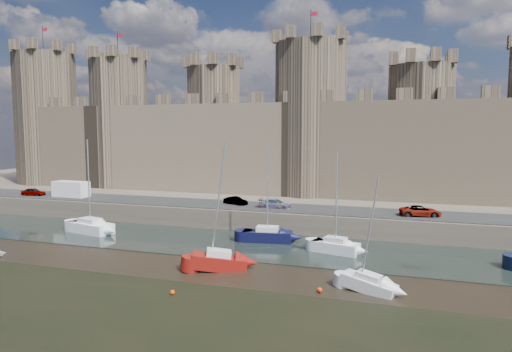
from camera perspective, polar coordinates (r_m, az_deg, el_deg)
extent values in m
plane|color=black|center=(29.64, -17.54, -19.26)|extent=(160.00, 160.00, 0.00)
cube|color=black|center=(49.96, -1.20, -8.58)|extent=(160.00, 12.00, 0.08)
cube|color=#4C443A|center=(84.00, 6.88, -1.93)|extent=(160.00, 60.00, 2.50)
cube|color=black|center=(58.78, 2.00, -3.91)|extent=(160.00, 7.00, 0.10)
cube|color=#42382B|center=(71.57, 5.11, 3.40)|extent=(100.00, 9.00, 14.00)
cylinder|color=#42382B|center=(94.60, -24.72, 6.49)|extent=(11.00, 11.00, 24.00)
cylinder|color=black|center=(96.02, -25.09, 15.17)|extent=(0.10, 0.10, 5.00)
cube|color=#A4152A|center=(96.02, -24.91, 16.27)|extent=(1.00, 0.03, 0.60)
cylinder|color=#42382B|center=(84.60, -16.64, 6.25)|extent=(10.00, 10.00, 22.00)
cylinder|color=black|center=(85.84, -16.90, 15.29)|extent=(0.10, 0.10, 5.00)
cube|color=#A4152A|center=(85.89, -16.66, 16.51)|extent=(1.00, 0.03, 0.60)
cylinder|color=#42382B|center=(75.86, -5.29, 5.79)|extent=(9.00, 9.00, 20.00)
cylinder|color=#42382B|center=(71.11, 6.73, 6.99)|extent=(11.00, 11.00, 23.00)
cylinder|color=black|center=(72.79, 6.86, 18.08)|extent=(0.10, 0.10, 5.00)
cube|color=#A4152A|center=(73.10, 7.29, 19.47)|extent=(1.00, 0.03, 0.60)
cylinder|color=#42382B|center=(69.75, 19.76, 5.08)|extent=(9.00, 9.00, 19.00)
imported|color=gray|center=(76.65, -26.06, -1.81)|extent=(3.71, 1.79, 1.22)
imported|color=gray|center=(60.61, -2.57, -3.13)|extent=(3.61, 2.25, 1.12)
imported|color=gray|center=(58.06, 2.45, -3.48)|extent=(4.17, 1.73, 1.20)
imported|color=gray|center=(55.78, 19.86, -4.16)|extent=(4.92, 3.00, 1.27)
cube|color=white|center=(72.86, -22.13, -1.56)|extent=(5.50, 2.42, 2.36)
cube|color=white|center=(58.89, -19.99, -6.08)|extent=(6.37, 3.65, 1.22)
cube|color=silver|center=(58.72, -20.02, -5.23)|extent=(2.97, 2.20, 0.56)
cylinder|color=silver|center=(58.03, -20.18, -0.65)|extent=(0.14, 0.14, 9.99)
cube|color=black|center=(51.06, 1.44, -7.54)|extent=(5.65, 2.83, 1.18)
cube|color=silver|center=(50.87, 1.44, -6.60)|extent=(2.58, 1.79, 0.54)
cylinder|color=silver|center=(50.09, 1.45, -1.50)|extent=(0.14, 0.14, 9.66)
cube|color=white|center=(47.23, 9.91, -8.77)|extent=(4.98, 2.89, 1.10)
cube|color=silver|center=(47.04, 9.92, -7.83)|extent=(2.33, 1.74, 0.50)
cylinder|color=silver|center=(46.23, 10.02, -2.70)|extent=(0.14, 0.14, 9.00)
cube|color=maroon|center=(41.48, -4.65, -10.77)|extent=(5.24, 3.67, 1.25)
cube|color=silver|center=(41.23, -4.66, -9.56)|extent=(2.52, 2.08, 0.57)
cylinder|color=silver|center=(40.23, -4.71, -2.94)|extent=(0.14, 0.14, 10.19)
cube|color=white|center=(37.20, 13.89, -13.10)|extent=(4.47, 2.84, 0.98)
cube|color=silver|center=(36.98, 13.92, -12.05)|extent=(2.12, 1.66, 0.45)
cylinder|color=silver|center=(36.01, 14.07, -6.30)|extent=(0.14, 0.14, 8.03)
sphere|color=#E73B0A|center=(36.12, -10.41, -14.11)|extent=(0.38, 0.38, 0.38)
sphere|color=red|center=(36.32, 7.97, -13.92)|extent=(0.42, 0.42, 0.42)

